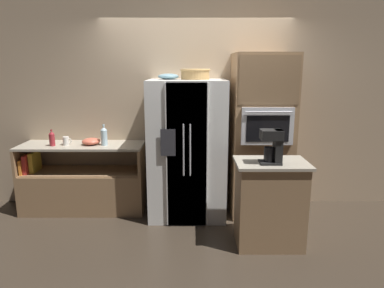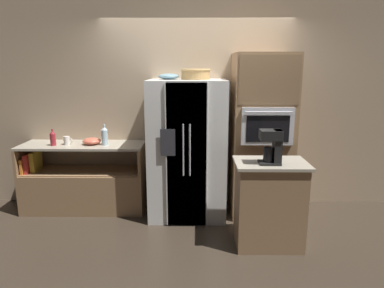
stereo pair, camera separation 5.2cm
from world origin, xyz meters
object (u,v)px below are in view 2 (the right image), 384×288
at_px(refrigerator, 187,149).
at_px(mixing_bowl, 92,141).
at_px(wall_oven, 261,136).
at_px(wicker_basket, 195,74).
at_px(mug, 67,141).
at_px(fruit_bowl, 169,76).
at_px(bottle_tall, 53,138).
at_px(bottle_short, 105,136).
at_px(coffee_maker, 273,145).

relative_size(refrigerator, mixing_bowl, 7.39).
height_order(wall_oven, mixing_bowl, wall_oven).
distance_m(wicker_basket, mug, 1.86).
bearing_deg(fruit_bowl, mixing_bowl, 178.33).
height_order(bottle_tall, bottle_short, bottle_short).
bearing_deg(wicker_basket, mug, 179.63).
distance_m(wicker_basket, mixing_bowl, 1.60).
relative_size(wicker_basket, mixing_bowl, 1.57).
xyz_separation_m(wall_oven, bottle_tall, (-2.66, -0.02, -0.03)).
bearing_deg(refrigerator, wall_oven, 3.69).
xyz_separation_m(bottle_short, mug, (-0.49, 0.01, -0.07)).
xyz_separation_m(mixing_bowl, coffee_maker, (2.12, -0.99, 0.18)).
height_order(bottle_short, coffee_maker, coffee_maker).
xyz_separation_m(wicker_basket, bottle_short, (-1.17, 0.00, -0.78)).
distance_m(bottle_short, mug, 0.50).
height_order(wall_oven, bottle_short, wall_oven).
xyz_separation_m(wicker_basket, mixing_bowl, (-1.35, 0.04, -0.86)).
relative_size(wicker_basket, mug, 3.17).
height_order(refrigerator, bottle_tall, refrigerator).
bearing_deg(bottle_short, fruit_bowl, 0.44).
bearing_deg(bottle_tall, wicker_basket, 1.12).
xyz_separation_m(fruit_bowl, mug, (-1.33, -0.00, -0.81)).
bearing_deg(fruit_bowl, wicker_basket, -1.91).
bearing_deg(mug, bottle_short, -0.72).
height_order(wall_oven, fruit_bowl, wall_oven).
bearing_deg(wicker_basket, refrigerator, -142.96).
relative_size(bottle_tall, mug, 1.82).
relative_size(fruit_bowl, bottle_tall, 1.23).
relative_size(fruit_bowl, bottle_short, 0.95).
relative_size(refrigerator, wall_oven, 0.85).
bearing_deg(mixing_bowl, bottle_short, -11.30).
height_order(fruit_bowl, mug, fruit_bowl).
bearing_deg(bottle_tall, mug, 16.15).
bearing_deg(mug, bottle_tall, -163.85).
distance_m(wall_oven, wicker_basket, 1.14).
distance_m(bottle_short, mixing_bowl, 0.20).
bearing_deg(mug, coffee_maker, -21.42).
bearing_deg(coffee_maker, mug, 158.58).
bearing_deg(fruit_bowl, coffee_maker, -40.79).
bearing_deg(wall_oven, wicker_basket, 178.99).
distance_m(wicker_basket, fruit_bowl, 0.33).
bearing_deg(fruit_bowl, wall_oven, -1.27).
bearing_deg(wall_oven, mixing_bowl, 178.55).
distance_m(bottle_tall, mug, 0.17).
xyz_separation_m(mug, coffee_maker, (2.44, -0.96, 0.17)).
height_order(fruit_bowl, coffee_maker, fruit_bowl).
height_order(bottle_short, mixing_bowl, bottle_short).
xyz_separation_m(fruit_bowl, bottle_tall, (-1.49, -0.05, -0.77)).
bearing_deg(bottle_tall, refrigerator, -1.32).
height_order(refrigerator, mixing_bowl, refrigerator).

